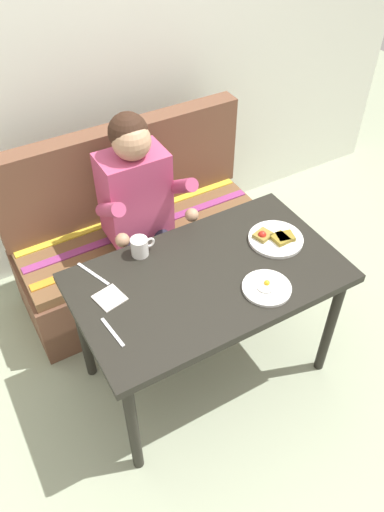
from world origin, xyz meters
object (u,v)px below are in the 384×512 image
at_px(plate_eggs, 267,288).
at_px(couch, 140,241).
at_px(fork, 113,332).
at_px(table, 208,287).
at_px(knife, 93,274).
at_px(coffee_mug, 140,246).
at_px(person, 141,205).
at_px(napkin, 110,298).
at_px(plate_breakfast, 276,238).

bearing_deg(plate_eggs, couch, 100.07).
bearing_deg(fork, table, 2.88).
bearing_deg(knife, coffee_mug, -17.00).
distance_m(person, fork, 0.81).
bearing_deg(knife, napkin, -107.85).
bearing_deg(plate_breakfast, plate_eggs, -133.49).
relative_size(couch, fork, 8.47).
bearing_deg(table, person, 94.61).
bearing_deg(plate_eggs, plate_breakfast, 46.51).
height_order(napkin, knife, napkin).
bearing_deg(fork, napkin, 63.72).
height_order(couch, napkin, couch).
bearing_deg(napkin, knife, 92.37).
relative_size(couch, knife, 7.20).
height_order(couch, plate_eggs, couch).
bearing_deg(plate_eggs, person, 105.50).
height_order(person, plate_breakfast, person).
relative_size(plate_breakfast, knife, 1.30).
relative_size(coffee_mug, fork, 0.69).
relative_size(table, knife, 6.00).
height_order(coffee_mug, napkin, coffee_mug).
distance_m(table, fork, 0.51).
distance_m(plate_breakfast, plate_eggs, 0.32).
height_order(table, plate_eggs, plate_eggs).
distance_m(table, plate_eggs, 0.28).
relative_size(person, fork, 7.13).
relative_size(coffee_mug, napkin, 1.01).
xyz_separation_m(person, fork, (-0.45, -0.67, -0.01)).
xyz_separation_m(plate_breakfast, fork, (-0.89, -0.12, -0.01)).
bearing_deg(fork, person, 49.60).
bearing_deg(couch, person, -105.22).
bearing_deg(table, plate_eggs, -49.12).
xyz_separation_m(couch, person, (-0.05, -0.17, 0.41)).
distance_m(plate_eggs, napkin, 0.67).
bearing_deg(plate_breakfast, napkin, 176.30).
distance_m(plate_eggs, coffee_mug, 0.60).
distance_m(fork, knife, 0.35).
height_order(table, knife, knife).
relative_size(couch, plate_eggs, 6.75).
bearing_deg(table, fork, -170.51).
distance_m(coffee_mug, knife, 0.24).
distance_m(plate_breakfast, fork, 0.90).
distance_m(person, plate_breakfast, 0.71).
distance_m(couch, knife, 0.78).
bearing_deg(couch, napkin, -122.86).
height_order(coffee_mug, fork, coffee_mug).
bearing_deg(plate_eggs, napkin, 154.73).
xyz_separation_m(table, person, (-0.05, 0.59, 0.09)).
height_order(table, person, person).
bearing_deg(couch, coffee_mug, -112.41).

